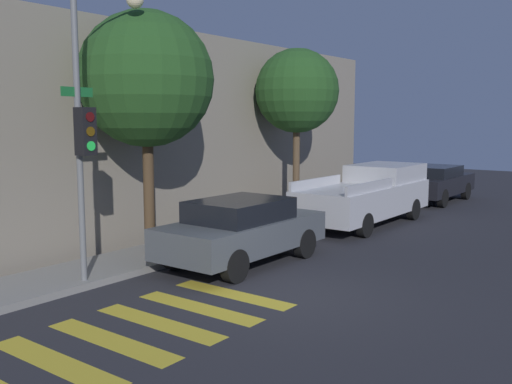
# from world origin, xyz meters

# --- Properties ---
(ground_plane) EXTENTS (60.00, 60.00, 0.00)m
(ground_plane) POSITION_xyz_m (0.00, 0.00, 0.00)
(ground_plane) COLOR #28282D
(sidewalk) EXTENTS (26.00, 1.77, 0.14)m
(sidewalk) POSITION_xyz_m (0.00, 4.09, 0.07)
(sidewalk) COLOR gray
(sidewalk) RESTS_ON ground
(building_row) EXTENTS (26.00, 6.00, 5.71)m
(building_row) POSITION_xyz_m (0.00, 8.37, 2.85)
(building_row) COLOR gray
(building_row) RESTS_ON ground
(crosswalk) EXTENTS (6.14, 2.60, 0.00)m
(crosswalk) POSITION_xyz_m (-3.47, 0.80, 0.00)
(crosswalk) COLOR gold
(crosswalk) RESTS_ON ground
(traffic_light_pole) EXTENTS (2.02, 0.56, 5.96)m
(traffic_light_pole) POSITION_xyz_m (-1.66, 3.37, 3.70)
(traffic_light_pole) COLOR slate
(traffic_light_pole) RESTS_ON ground
(sedan_near_corner) EXTENTS (4.25, 1.89, 1.49)m
(sedan_near_corner) POSITION_xyz_m (1.30, 2.10, 0.80)
(sedan_near_corner) COLOR #4C5156
(sedan_near_corner) RESTS_ON ground
(pickup_truck) EXTENTS (5.70, 2.05, 1.80)m
(pickup_truck) POSITION_xyz_m (7.71, 2.10, 0.93)
(pickup_truck) COLOR #BCBCC1
(pickup_truck) RESTS_ON ground
(sedan_middle) EXTENTS (4.51, 1.79, 1.44)m
(sedan_middle) POSITION_xyz_m (13.77, 2.10, 0.78)
(sedan_middle) COLOR black
(sedan_middle) RESTS_ON ground
(tree_near_corner) EXTENTS (3.10, 3.10, 5.74)m
(tree_near_corner) POSITION_xyz_m (0.36, 4.13, 4.17)
(tree_near_corner) COLOR #4C3823
(tree_near_corner) RESTS_ON ground
(tree_midblock) EXTENTS (2.65, 2.65, 5.50)m
(tree_midblock) POSITION_xyz_m (6.66, 4.13, 4.15)
(tree_midblock) COLOR brown
(tree_midblock) RESTS_ON ground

